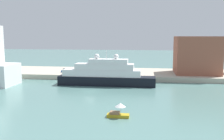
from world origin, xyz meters
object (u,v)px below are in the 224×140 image
at_px(large_yacht, 105,75).
at_px(mooring_bollard, 103,74).
at_px(harbor_building, 196,55).
at_px(person_figure, 80,70).
at_px(parked_car, 68,71).
at_px(small_motorboat, 118,111).

relative_size(large_yacht, mooring_bollard, 43.19).
bearing_deg(harbor_building, person_figure, -175.92).
relative_size(parked_car, mooring_bollard, 6.64).
distance_m(large_yacht, mooring_bollard, 8.83).
bearing_deg(large_yacht, harbor_building, 30.43).
height_order(person_figure, mooring_bollard, person_figure).
height_order(small_motorboat, harbor_building, harbor_building).
bearing_deg(person_figure, small_motorboat, -66.53).
height_order(large_yacht, person_figure, large_yacht).
relative_size(large_yacht, parked_car, 6.50).
xyz_separation_m(parked_car, person_figure, (4.58, 0.45, 0.21)).
bearing_deg(parked_car, large_yacht, -40.73).
bearing_deg(person_figure, mooring_bollard, -31.46).
relative_size(small_motorboat, mooring_bollard, 6.03).
bearing_deg(parked_car, mooring_bollard, -20.91).
xyz_separation_m(large_yacht, person_figure, (-11.58, 14.36, -0.76)).
bearing_deg(person_figure, harbor_building, 4.08).
bearing_deg(mooring_bollard, person_figure, 148.54).
distance_m(small_motorboat, parked_car, 49.22).
bearing_deg(mooring_bollard, harbor_building, 15.59).
relative_size(small_motorboat, harbor_building, 0.28).
distance_m(large_yacht, parked_car, 21.34).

